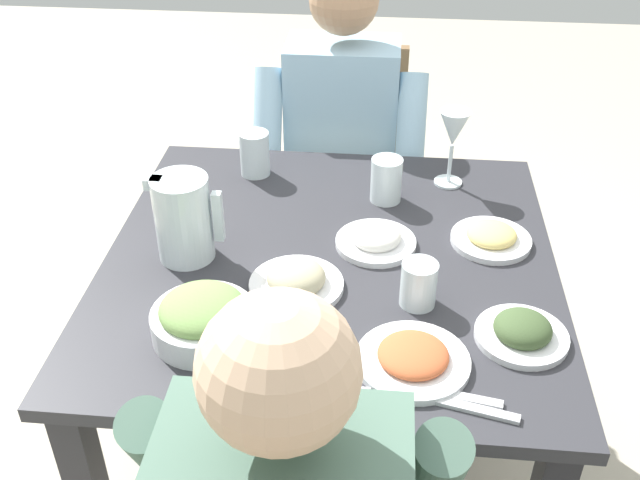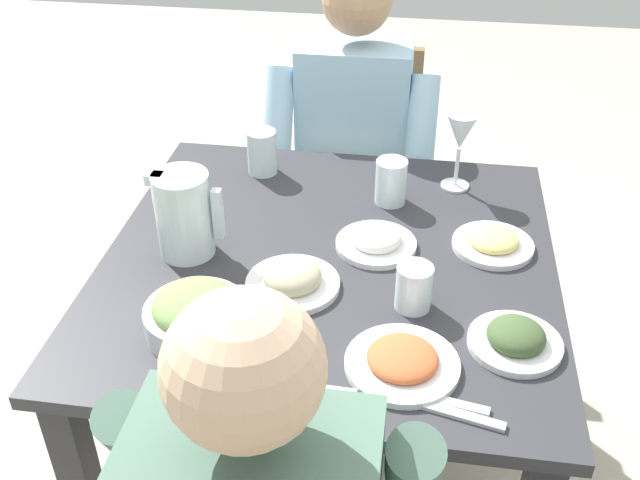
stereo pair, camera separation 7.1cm
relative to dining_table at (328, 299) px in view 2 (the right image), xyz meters
The scene contains 19 objects.
ground_plane 0.62m from the dining_table, ahead, with size 8.00×8.00×0.00m, color #B7AD99.
dining_table is the anchor object (origin of this frame).
chair_far 0.82m from the dining_table, 91.67° to the left, with size 0.40×0.40×0.88m.
diner_far 0.61m from the dining_table, 92.23° to the left, with size 0.48×0.53×1.18m.
water_pitcher 0.37m from the dining_table, behind, with size 0.16×0.12×0.19m.
salad_bowl 0.38m from the dining_table, 128.29° to the right, with size 0.20×0.20×0.09m.
plate_yoghurt 0.17m from the dining_table, 30.53° to the left, with size 0.18×0.18×0.05m.
plate_beans 0.18m from the dining_table, 118.01° to the right, with size 0.19×0.19×0.06m.
plate_dolmas 0.46m from the dining_table, 30.70° to the right, with size 0.17×0.17×0.05m.
plate_rice_curry 0.38m from the dining_table, 60.52° to the right, with size 0.21×0.21×0.04m.
plate_fries 0.39m from the dining_table, 14.78° to the left, with size 0.18×0.18×0.04m.
water_glass_center 0.45m from the dining_table, 121.98° to the left, with size 0.08×0.08×0.11m, color silver.
water_glass_near_right 0.28m from the dining_table, 36.22° to the right, with size 0.07×0.07×0.09m, color silver.
water_glass_near_left 0.33m from the dining_table, 65.93° to the left, with size 0.08×0.08×0.11m, color silver.
wine_glass 0.51m from the dining_table, 52.45° to the left, with size 0.08×0.08×0.20m.
fork_near 0.41m from the dining_table, 87.31° to the right, with size 0.17×0.03×0.01m, color silver.
knife_near 0.50m from the dining_table, 57.49° to the right, with size 0.18×0.02×0.01m, color silver.
fork_far 0.41m from the dining_table, 63.22° to the right, with size 0.17×0.03×0.01m, color silver.
knife_far 0.47m from the dining_table, 58.53° to the right, with size 0.18×0.02×0.01m, color silver.
Camera 2 is at (0.17, -1.28, 1.67)m, focal length 41.54 mm.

